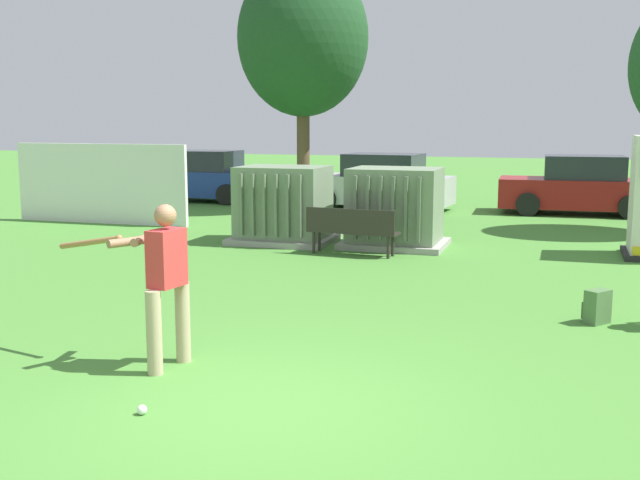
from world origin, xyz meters
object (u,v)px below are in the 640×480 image
transformer_mid_west (395,209)px  sports_ball (142,410)px  backpack (597,307)px  transformer_west (283,206)px  park_bench (351,228)px  parked_car_right_of_center (579,187)px  batter (163,277)px  parked_car_left_of_center (380,184)px  parked_car_leftmost (202,178)px

transformer_mid_west → sports_ball: transformer_mid_west is taller
sports_ball → backpack: (3.95, 4.53, 0.17)m
transformer_west → park_bench: size_ratio=1.15×
transformer_west → transformer_mid_west: same height
park_bench → parked_car_right_of_center: size_ratio=0.43×
transformer_mid_west → backpack: size_ratio=4.77×
backpack → transformer_mid_west: bearing=126.3°
park_bench → parked_car_right_of_center: bearing=62.8°
park_bench → transformer_mid_west: bearing=66.1°
transformer_west → parked_car_right_of_center: (6.05, 7.14, -0.04)m
transformer_mid_west → parked_car_right_of_center: (3.67, 6.97, -0.04)m
batter → parked_car_left_of_center: (-1.21, 14.83, -0.22)m
sports_ball → backpack: size_ratio=0.20×
park_bench → sports_ball: bearing=-87.3°
batter → parked_car_left_of_center: 14.88m
backpack → parked_car_leftmost: 16.75m
park_bench → batter: (-0.07, -7.13, 0.44)m
transformer_mid_west → backpack: transformer_mid_west is taller
parked_car_right_of_center → backpack: bearing=-89.5°
transformer_mid_west → park_bench: bearing=-113.9°
transformer_mid_west → park_bench: size_ratio=1.15×
park_bench → backpack: 5.82m
transformer_mid_west → batter: size_ratio=1.21×
park_bench → parked_car_right_of_center: 9.28m
backpack → parked_car_left_of_center: (-5.62, 11.55, 0.54)m
transformer_west → parked_car_leftmost: (-5.45, 7.08, -0.04)m
transformer_west → parked_car_leftmost: same height
transformer_west → parked_car_right_of_center: bearing=49.7°
batter → parked_car_right_of_center: batter is taller
transformer_mid_west → sports_ball: size_ratio=23.33×
transformer_west → parked_car_leftmost: size_ratio=0.50×
park_bench → backpack: park_bench is taller
transformer_west → batter: batter is taller
sports_ball → transformer_west: bearing=103.1°
batter → parked_car_leftmost: batter is taller
park_bench → parked_car_left_of_center: bearing=99.4°
transformer_west → parked_car_left_of_center: bearing=85.3°
parked_car_left_of_center → batter: bearing=-85.3°
sports_ball → parked_car_right_of_center: 17.10m
batter → backpack: bearing=36.6°
backpack → transformer_west: bearing=141.0°
parked_car_left_of_center → backpack: bearing=-64.1°
transformer_west → batter: size_ratio=1.21×
backpack → parked_car_left_of_center: parked_car_left_of_center is taller
backpack → sports_ball: bearing=-131.1°
sports_ball → parked_car_leftmost: parked_car_leftmost is taller
park_bench → parked_car_leftmost: bearing=131.5°
backpack → parked_car_right_of_center: 12.13m
transformer_west → parked_car_left_of_center: (0.54, 6.58, -0.04)m
parked_car_leftmost → sports_ball: bearing=-65.2°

